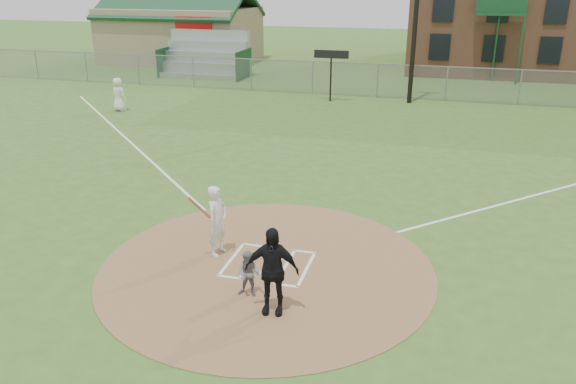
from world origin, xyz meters
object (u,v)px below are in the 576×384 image
(catcher, at_px, (249,274))
(batter_at_plate, at_px, (217,220))
(ondeck_player, at_px, (118,95))
(home_plate, at_px, (272,270))
(umpire, at_px, (272,271))

(catcher, relative_size, batter_at_plate, 0.58)
(catcher, bearing_deg, ondeck_player, 127.53)
(catcher, distance_m, batter_at_plate, 2.32)
(home_plate, bearing_deg, ondeck_player, 131.73)
(ondeck_player, height_order, batter_at_plate, batter_at_plate)
(catcher, xyz_separation_m, batter_at_plate, (-1.46, 1.75, 0.40))
(umpire, bearing_deg, home_plate, 100.18)
(home_plate, relative_size, ondeck_player, 0.28)
(batter_at_plate, bearing_deg, catcher, -50.16)
(catcher, relative_size, umpire, 0.55)
(catcher, relative_size, ondeck_player, 0.61)
(ondeck_player, bearing_deg, batter_at_plate, 144.15)
(home_plate, distance_m, catcher, 1.33)
(batter_at_plate, bearing_deg, home_plate, -18.54)
(umpire, xyz_separation_m, ondeck_player, (-13.74, 16.51, -0.13))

